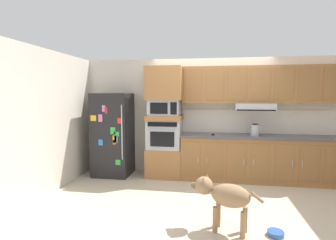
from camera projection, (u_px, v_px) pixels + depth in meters
The scene contains 17 objects.
ground_plane at pixel (210, 191), 4.70m from camera, with size 9.60×9.60×0.00m, color beige.
back_kitchen_wall at pixel (211, 117), 5.66m from camera, with size 6.20×0.12×2.50m, color beige.
side_panel_left at pixel (64, 120), 5.02m from camera, with size 0.12×7.10×2.50m, color beige.
refrigerator at pixel (113, 134), 5.61m from camera, with size 0.76×0.73×1.76m.
oven_base_cabinet at pixel (165, 162), 5.55m from camera, with size 0.74×0.62×0.60m, color #996638.
built_in_oven at pixel (165, 134), 5.49m from camera, with size 0.70×0.62×0.60m.
appliance_mid_shelf at pixel (165, 118), 5.46m from camera, with size 0.74×0.62×0.10m, color #996638.
microwave at pixel (165, 108), 5.44m from camera, with size 0.64×0.54×0.32m.
appliance_upper_cabinet at pixel (165, 84), 5.39m from camera, with size 0.74×0.62×0.68m, color #996638.
lower_cabinet_run at pixel (257, 159), 5.24m from camera, with size 3.05×0.63×0.88m.
countertop_slab at pixel (258, 136), 5.20m from camera, with size 3.09×0.64×0.04m, color #4C4C51.
backsplash_panel at pixel (256, 122), 5.45m from camera, with size 3.09×0.02×0.50m, color silver.
upper_cabinet_with_hood at pixel (259, 86), 5.22m from camera, with size 3.05×0.48×0.88m.
screwdriver at pixel (214, 134), 5.22m from camera, with size 0.16×0.15×0.03m.
electric_kettle at pixel (255, 130), 5.15m from camera, with size 0.17×0.17×0.24m.
dog at pixel (224, 195), 3.28m from camera, with size 0.91×0.41×0.69m.
dog_food_bowl at pixel (276, 233), 3.20m from camera, with size 0.20×0.20×0.06m.
Camera 1 is at (-0.02, -4.61, 1.73)m, focal length 27.85 mm.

